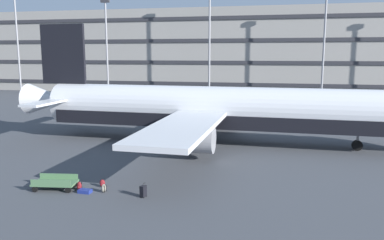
{
  "coord_description": "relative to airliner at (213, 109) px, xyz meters",
  "views": [
    {
      "loc": [
        2.22,
        -34.75,
        8.29
      ],
      "look_at": [
        -4.43,
        -4.5,
        3.0
      ],
      "focal_mm": 36.29,
      "sensor_mm": 36.0,
      "label": 1
    }
  ],
  "objects": [
    {
      "name": "baggage_cart",
      "position": [
        -7.4,
        -14.77,
        -2.75
      ],
      "size": [
        3.36,
        1.67,
        0.82
      ],
      "color": "#4C724C",
      "rests_on": "ground_plane"
    },
    {
      "name": "light_mast_far_left",
      "position": [
        -47.98,
        38.02,
        11.36
      ],
      "size": [
        1.8,
        0.5,
        25.6
      ],
      "color": "gray",
      "rests_on": "ground_plane"
    },
    {
      "name": "light_mast_center_left",
      "position": [
        -6.95,
        38.02,
        9.74
      ],
      "size": [
        1.8,
        0.5,
        22.44
      ],
      "color": "gray",
      "rests_on": "ground_plane"
    },
    {
      "name": "suitcase_large",
      "position": [
        -5.32,
        -14.92,
        -3.07
      ],
      "size": [
        0.82,
        0.49,
        0.21
      ],
      "color": "navy",
      "rests_on": "ground_plane"
    },
    {
      "name": "suitcase_scuffed",
      "position": [
        -1.63,
        -14.84,
        -2.81
      ],
      "size": [
        0.37,
        0.43,
        0.87
      ],
      "color": "black",
      "rests_on": "ground_plane"
    },
    {
      "name": "backpack_laid_flat",
      "position": [
        -5.91,
        -14.52,
        -2.93
      ],
      "size": [
        0.36,
        0.34,
        0.57
      ],
      "color": "maroon",
      "rests_on": "ground_plane"
    },
    {
      "name": "light_mast_left",
      "position": [
        -27.8,
        38.02,
        7.94
      ],
      "size": [
        1.8,
        0.5,
        18.96
      ],
      "color": "gray",
      "rests_on": "ground_plane"
    },
    {
      "name": "ground_plane",
      "position": [
        3.59,
        -0.62,
        -3.18
      ],
      "size": [
        600.0,
        600.0,
        0.0
      ],
      "primitive_type": "plane",
      "color": "#424449"
    },
    {
      "name": "light_mast_center_right",
      "position": [
        13.67,
        38.02,
        8.79
      ],
      "size": [
        1.8,
        0.5,
        20.59
      ],
      "color": "gray",
      "rests_on": "ground_plane"
    },
    {
      "name": "backpack_purple",
      "position": [
        -4.25,
        -14.59,
        -2.93
      ],
      "size": [
        0.31,
        0.38,
        0.57
      ],
      "color": "gray",
      "rests_on": "ground_plane"
    },
    {
      "name": "backpack_teal",
      "position": [
        -4.75,
        -13.7,
        -2.95
      ],
      "size": [
        0.39,
        0.35,
        0.52
      ],
      "color": "maroon",
      "rests_on": "ground_plane"
    },
    {
      "name": "airliner",
      "position": [
        0.0,
        0.0,
        0.0
      ],
      "size": [
        39.01,
        31.38,
        11.21
      ],
      "color": "silver",
      "rests_on": "ground_plane"
    },
    {
      "name": "terminal_structure",
      "position": [
        3.59,
        50.68,
        5.62
      ],
      "size": [
        177.15,
        14.58,
        17.59
      ],
      "color": "gray",
      "rests_on": "ground_plane"
    }
  ]
}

